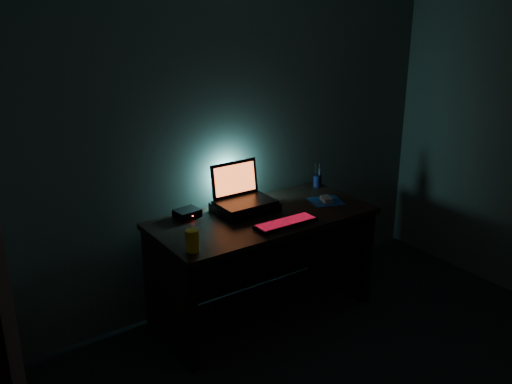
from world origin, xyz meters
TOP-DOWN VIEW (x-y plane):
  - room at (0.00, 0.00)m, footprint 3.50×4.00m
  - desk at (0.00, 1.67)m, footprint 1.50×0.70m
  - riser at (-0.06, 1.75)m, footprint 0.40×0.30m
  - laptop at (-0.06, 1.80)m, footprint 0.38×0.28m
  - keyboard at (0.03, 1.40)m, footprint 0.42×0.14m
  - mousepad at (0.52, 1.58)m, footprint 0.27×0.26m
  - mouse at (0.52, 1.58)m, footprint 0.09×0.12m
  - pen_cup at (0.68, 1.86)m, footprint 0.08×0.08m
  - juice_glass at (-0.65, 1.40)m, footprint 0.09×0.09m
  - router at (-0.43, 1.88)m, footprint 0.17×0.14m

SIDE VIEW (x-z plane):
  - desk at x=0.00m, z-range 0.12..0.87m
  - mousepad at x=0.52m, z-range 0.75..0.75m
  - keyboard at x=0.03m, z-range 0.75..0.78m
  - mouse at x=0.52m, z-range 0.75..0.78m
  - router at x=-0.43m, z-range 0.75..0.80m
  - riser at x=-0.06m, z-range 0.75..0.81m
  - pen_cup at x=0.68m, z-range 0.75..0.84m
  - juice_glass at x=-0.65m, z-range 0.75..0.88m
  - laptop at x=-0.06m, z-range 0.74..1.00m
  - room at x=0.00m, z-range 0.00..2.50m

